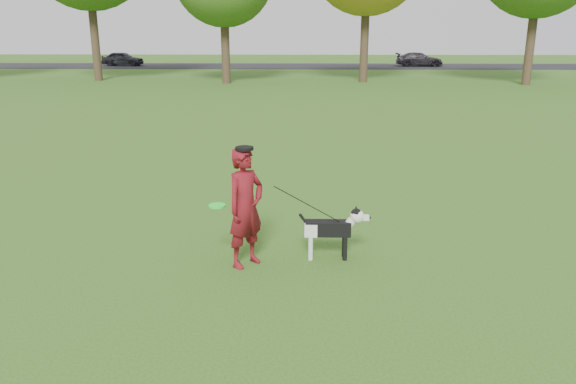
{
  "coord_description": "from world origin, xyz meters",
  "views": [
    {
      "loc": [
        0.39,
        -7.37,
        3.16
      ],
      "look_at": [
        0.2,
        0.09,
        0.95
      ],
      "focal_mm": 35.0,
      "sensor_mm": 36.0,
      "label": 1
    }
  ],
  "objects_px": {
    "man": "(246,208)",
    "car_right": "(419,59)",
    "car_left": "(123,59)",
    "dog": "(333,227)"
  },
  "relations": [
    {
      "from": "dog",
      "to": "car_right",
      "type": "bearing_deg",
      "value": 77.13
    },
    {
      "from": "man",
      "to": "car_right",
      "type": "bearing_deg",
      "value": 26.8
    },
    {
      "from": "man",
      "to": "car_right",
      "type": "relative_size",
      "value": 0.43
    },
    {
      "from": "man",
      "to": "car_left",
      "type": "bearing_deg",
      "value": 60.59
    },
    {
      "from": "man",
      "to": "dog",
      "type": "relative_size",
      "value": 1.64
    },
    {
      "from": "dog",
      "to": "car_right",
      "type": "height_order",
      "value": "car_right"
    },
    {
      "from": "car_left",
      "to": "car_right",
      "type": "relative_size",
      "value": 0.89
    },
    {
      "from": "man",
      "to": "car_right",
      "type": "distance_m",
      "value": 41.54
    },
    {
      "from": "dog",
      "to": "car_right",
      "type": "relative_size",
      "value": 0.27
    },
    {
      "from": "dog",
      "to": "car_left",
      "type": "distance_m",
      "value": 42.83
    }
  ]
}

